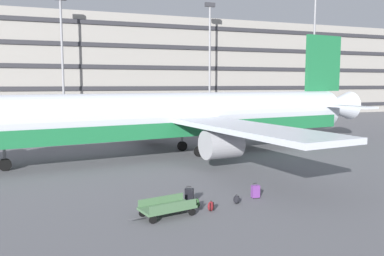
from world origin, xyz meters
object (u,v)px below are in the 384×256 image
object	(u,v)px
airliner	(180,117)
backpack_teal	(197,203)
suitcase_silver	(189,196)
backpack_navy	(211,206)
baggage_cart	(167,207)
suitcase_scuffed	(255,191)
backpack_black	(236,200)

from	to	relation	value
airliner	backpack_teal	xyz separation A→B (m)	(-3.87, -14.65, -3.12)
airliner	backpack_teal	bearing A→B (deg)	-104.78
suitcase_silver	backpack_navy	xyz separation A→B (m)	(0.59, -1.53, -0.19)
backpack_navy	baggage_cart	xyz separation A→B (m)	(-2.24, 0.02, 0.18)
suitcase_silver	backpack_navy	world-z (taller)	suitcase_silver
suitcase_silver	baggage_cart	xyz separation A→B (m)	(-1.65, -1.51, -0.01)
airliner	suitcase_silver	bearing A→B (deg)	-106.21
backpack_teal	baggage_cart	distance (m)	1.98
backpack_teal	backpack_navy	distance (m)	0.87
airliner	suitcase_scuffed	xyz separation A→B (m)	(-0.28, -14.21, -2.96)
backpack_teal	baggage_cart	world-z (taller)	baggage_cart
suitcase_scuffed	backpack_black	distance (m)	1.56
airliner	suitcase_scuffed	distance (m)	14.52
backpack_teal	backpack_black	size ratio (longest dim) A/B	1.05
backpack_black	backpack_teal	bearing A→B (deg)	176.75
airliner	suitcase_silver	xyz separation A→B (m)	(-4.04, -13.89, -2.92)
backpack_teal	backpack_navy	xyz separation A→B (m)	(0.42, -0.77, 0.01)
backpack_teal	baggage_cart	size ratio (longest dim) A/B	0.16
suitcase_silver	baggage_cart	bearing A→B (deg)	-137.46
suitcase_scuffed	backpack_teal	xyz separation A→B (m)	(-3.59, -0.45, -0.16)
backpack_teal	suitcase_silver	bearing A→B (deg)	102.81
suitcase_silver	backpack_teal	size ratio (longest dim) A/B	1.82
airliner	baggage_cart	distance (m)	16.68
airliner	suitcase_scuffed	world-z (taller)	airliner
suitcase_scuffed	backpack_teal	distance (m)	3.62
suitcase_silver	suitcase_scuffed	bearing A→B (deg)	-4.82
suitcase_silver	backpack_navy	distance (m)	1.65
baggage_cart	suitcase_scuffed	bearing A→B (deg)	12.47
backpack_black	baggage_cart	world-z (taller)	baggage_cart
suitcase_scuffed	backpack_navy	bearing A→B (deg)	-159.05
backpack_black	backpack_navy	bearing A→B (deg)	-159.53
suitcase_silver	suitcase_scuffed	world-z (taller)	suitcase_silver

